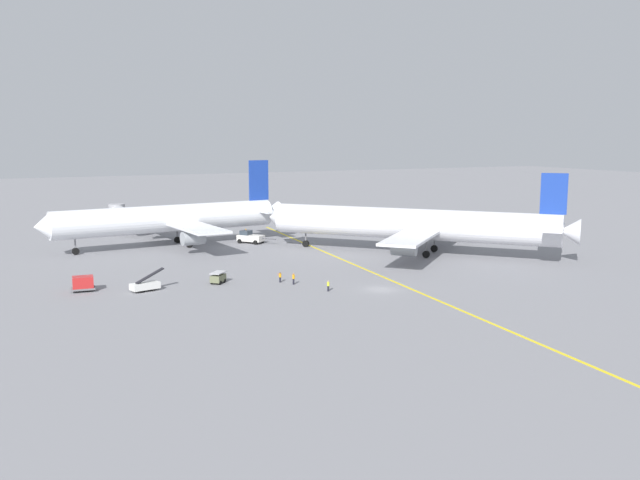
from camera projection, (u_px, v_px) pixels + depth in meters
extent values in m
plane|color=gray|center=(380.00, 290.00, 97.00)|extent=(600.00, 600.00, 0.00)
cube|color=yellow|center=(376.00, 274.00, 108.04)|extent=(9.03, 119.73, 0.01)
cylinder|color=white|center=(167.00, 219.00, 133.59)|extent=(44.21, 10.06, 5.32)
cone|color=white|center=(42.00, 227.00, 121.62)|extent=(3.31, 5.17, 4.89)
cone|color=white|center=(271.00, 212.00, 145.45)|extent=(4.04, 4.62, 4.26)
cube|color=white|center=(178.00, 222.00, 134.84)|extent=(10.52, 38.76, 0.44)
cube|color=white|center=(260.00, 210.00, 144.08)|extent=(4.59, 13.27, 0.28)
cube|color=#193899|center=(259.00, 180.00, 142.97)|extent=(4.41, 0.84, 8.37)
cylinder|color=#999EA3|center=(156.00, 225.00, 143.63)|extent=(4.46, 3.04, 2.60)
cylinder|color=#999EA3|center=(193.00, 238.00, 125.57)|extent=(4.46, 3.04, 2.60)
cylinder|color=slate|center=(189.00, 238.00, 132.93)|extent=(0.28, 0.28, 2.56)
cylinder|color=black|center=(189.00, 244.00, 133.13)|extent=(1.35, 0.69, 1.30)
cylinder|color=slate|center=(177.00, 234.00, 138.66)|extent=(0.28, 0.28, 2.56)
cylinder|color=black|center=(177.00, 240.00, 138.86)|extent=(1.35, 0.69, 1.30)
cylinder|color=slate|center=(75.00, 244.00, 125.07)|extent=(0.28, 0.28, 2.56)
cylinder|color=black|center=(76.00, 251.00, 125.26)|extent=(1.35, 0.69, 1.30)
cylinder|color=silver|center=(411.00, 224.00, 125.73)|extent=(40.45, 42.45, 5.69)
cone|color=silver|center=(276.00, 217.00, 135.71)|extent=(5.73, 5.63, 5.24)
cone|color=silver|center=(569.00, 231.00, 115.81)|extent=(5.78, 5.74, 4.55)
cube|color=silver|center=(425.00, 229.00, 124.90)|extent=(34.72, 33.22, 0.44)
cube|color=silver|center=(554.00, 227.00, 116.63)|extent=(11.66, 11.24, 0.28)
cube|color=#193899|center=(554.00, 194.00, 115.86)|extent=(3.28, 3.45, 7.02)
cylinder|color=#999EA3|center=(433.00, 230.00, 136.27)|extent=(4.77, 4.84, 2.60)
cylinder|color=#999EA3|center=(404.00, 248.00, 114.80)|extent=(4.77, 4.84, 2.60)
cylinder|color=slate|center=(426.00, 248.00, 121.85)|extent=(0.28, 0.28, 2.36)
cylinder|color=black|center=(426.00, 254.00, 122.03)|extent=(1.29, 1.32, 1.30)
cylinder|color=slate|center=(434.00, 242.00, 128.11)|extent=(0.28, 0.28, 2.36)
cylinder|color=black|center=(434.00, 249.00, 128.29)|extent=(1.29, 1.32, 1.30)
cylinder|color=slate|center=(306.00, 238.00, 133.94)|extent=(0.28, 0.28, 2.36)
cylinder|color=black|center=(306.00, 244.00, 134.12)|extent=(1.29, 1.32, 1.30)
cube|color=white|center=(251.00, 238.00, 138.80)|extent=(5.34, 5.74, 1.21)
cube|color=#333D47|center=(246.00, 232.00, 139.14)|extent=(2.82, 2.79, 0.90)
cylinder|color=#4C4C51|center=(269.00, 239.00, 136.97)|extent=(2.16, 2.62, 0.20)
sphere|color=orange|center=(246.00, 229.00, 139.04)|extent=(0.24, 0.24, 0.24)
cylinder|color=black|center=(240.00, 241.00, 138.54)|extent=(0.80, 0.89, 0.90)
cylinder|color=black|center=(246.00, 239.00, 140.88)|extent=(0.80, 0.89, 0.90)
cylinder|color=black|center=(256.00, 242.00, 136.91)|extent=(0.80, 0.89, 0.90)
cylinder|color=black|center=(262.00, 241.00, 139.25)|extent=(0.80, 0.89, 0.90)
cube|color=silver|center=(145.00, 286.00, 95.95)|extent=(4.33, 2.76, 0.90)
cube|color=black|center=(150.00, 276.00, 96.25)|extent=(4.27, 1.75, 1.83)
cylinder|color=black|center=(148.00, 287.00, 97.02)|extent=(0.63, 0.35, 0.60)
cylinder|color=black|center=(152.00, 289.00, 95.96)|extent=(0.63, 0.35, 0.60)
cylinder|color=black|center=(138.00, 289.00, 96.07)|extent=(0.63, 0.35, 0.60)
cylinder|color=black|center=(142.00, 291.00, 95.01)|extent=(0.63, 0.35, 0.60)
cube|color=slate|center=(83.00, 288.00, 95.86)|extent=(3.37, 2.46, 0.25)
cube|color=red|center=(83.00, 282.00, 95.72)|extent=(2.96, 2.23, 1.60)
cylinder|color=black|center=(78.00, 291.00, 94.97)|extent=(0.61, 0.25, 0.60)
cylinder|color=black|center=(78.00, 289.00, 96.26)|extent=(0.61, 0.25, 0.60)
cylinder|color=black|center=(89.00, 290.00, 95.49)|extent=(0.61, 0.25, 0.60)
cylinder|color=black|center=(89.00, 288.00, 96.78)|extent=(0.61, 0.25, 0.60)
cube|color=#666B4C|center=(218.00, 278.00, 100.96)|extent=(2.86, 2.93, 1.00)
cube|color=#B2B2B7|center=(218.00, 272.00, 100.83)|extent=(3.00, 3.08, 0.12)
cylinder|color=black|center=(220.00, 283.00, 100.12)|extent=(0.55, 0.58, 0.60)
cylinder|color=black|center=(212.00, 282.00, 100.52)|extent=(0.55, 0.58, 0.60)
cylinder|color=black|center=(225.00, 281.00, 101.54)|extent=(0.55, 0.58, 0.60)
cylinder|color=black|center=(216.00, 280.00, 101.94)|extent=(0.55, 0.58, 0.60)
cylinder|color=black|center=(294.00, 282.00, 100.27)|extent=(0.28, 0.28, 0.88)
cylinder|color=orange|center=(294.00, 277.00, 100.15)|extent=(0.36, 0.36, 0.62)
sphere|color=#9E704C|center=(293.00, 274.00, 100.09)|extent=(0.24, 0.24, 0.24)
cylinder|color=black|center=(280.00, 280.00, 101.74)|extent=(0.28, 0.28, 0.79)
cylinder|color=orange|center=(280.00, 275.00, 101.64)|extent=(0.36, 0.36, 0.56)
sphere|color=brown|center=(280.00, 273.00, 101.58)|extent=(0.21, 0.21, 0.21)
cylinder|color=#F24C19|center=(278.00, 275.00, 101.65)|extent=(0.05, 0.05, 0.40)
cylinder|color=black|center=(328.00, 289.00, 95.90)|extent=(0.28, 0.28, 0.78)
cylinder|color=#D1E02D|center=(328.00, 284.00, 95.80)|extent=(0.36, 0.36, 0.55)
sphere|color=tan|center=(328.00, 281.00, 95.74)|extent=(0.21, 0.21, 0.21)
cylinder|color=#B7B7BC|center=(124.00, 215.00, 154.26)|extent=(3.43, 19.55, 3.20)
cylinder|color=#99999E|center=(117.00, 211.00, 162.93)|extent=(3.84, 3.84, 3.52)
cylinder|color=#595960|center=(118.00, 220.00, 162.33)|extent=(0.70, 0.70, 3.81)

